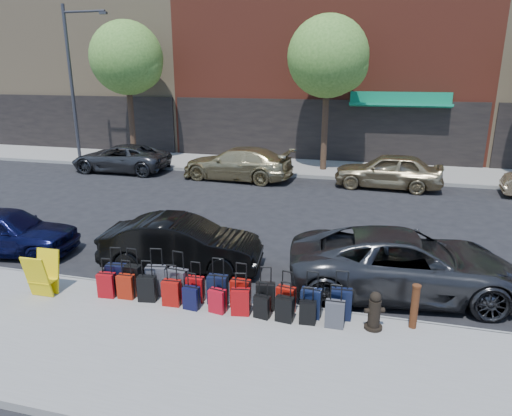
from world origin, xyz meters
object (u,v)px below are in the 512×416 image
(tree_left, at_px, (129,60))
(car_far_1, at_px, (237,164))
(streetlight, at_px, (74,75))
(car_far_0, at_px, (121,158))
(tree_center, at_px, (331,59))
(car_far_2, at_px, (388,171))
(car_near_1, at_px, (182,244))
(fire_hydrant, at_px, (374,312))
(suitcase_front_5, at_px, (218,289))
(display_rack, at_px, (43,274))
(car_near_2, at_px, (405,263))
(car_near_0, at_px, (6,231))
(bollard, at_px, (415,306))

(tree_left, relative_size, car_far_1, 1.40)
(streetlight, bearing_deg, car_far_0, -26.89)
(tree_center, bearing_deg, car_far_0, -166.28)
(tree_left, xyz_separation_m, car_far_2, (13.44, -2.51, -4.64))
(streetlight, height_order, car_far_0, streetlight)
(car_far_1, bearing_deg, streetlight, -96.68)
(tree_center, xyz_separation_m, car_near_1, (-2.29, -12.51, -4.74))
(streetlight, xyz_separation_m, fire_hydrant, (15.99, -13.77, -4.15))
(tree_left, relative_size, car_far_2, 1.61)
(suitcase_front_5, xyz_separation_m, car_far_2, (3.62, 11.79, 0.30))
(display_rack, xyz_separation_m, car_near_2, (7.74, 2.44, 0.09))
(car_near_0, xyz_separation_m, car_near_2, (10.62, 0.37, 0.07))
(fire_hydrant, distance_m, car_far_0, 17.39)
(car_far_0, relative_size, car_far_1, 0.94)
(display_rack, height_order, car_near_2, car_near_2)
(car_near_1, bearing_deg, car_near_0, 86.98)
(tree_left, xyz_separation_m, tree_center, (10.50, 0.00, 0.00))
(tree_left, bearing_deg, streetlight, -166.61)
(tree_center, distance_m, car_far_0, 11.33)
(tree_left, height_order, streetlight, streetlight)
(suitcase_front_5, bearing_deg, car_far_1, 102.25)
(tree_center, relative_size, car_far_2, 1.61)
(fire_hydrant, xyz_separation_m, bollard, (0.74, 0.24, 0.11))
(car_near_0, xyz_separation_m, car_far_1, (3.59, 10.23, 0.09))
(tree_center, bearing_deg, suitcase_front_5, -92.75)
(car_far_0, bearing_deg, car_near_2, 52.04)
(fire_hydrant, height_order, car_far_1, car_far_1)
(streetlight, distance_m, car_near_1, 16.72)
(car_far_0, bearing_deg, car_far_2, 88.97)
(tree_center, distance_m, display_rack, 16.30)
(car_near_0, bearing_deg, tree_center, -38.02)
(car_near_0, distance_m, car_far_0, 10.71)
(display_rack, height_order, car_far_1, car_far_1)
(car_far_2, bearing_deg, suitcase_front_5, -13.77)
(streetlight, distance_m, car_near_0, 14.12)
(streetlight, distance_m, car_far_2, 16.93)
(car_near_2, bearing_deg, car_far_0, 45.22)
(display_rack, bearing_deg, streetlight, 120.92)
(streetlight, distance_m, car_far_0, 5.54)
(display_rack, distance_m, car_near_2, 8.12)
(car_near_2, xyz_separation_m, car_far_2, (-0.26, 9.96, 0.04))
(streetlight, bearing_deg, car_far_2, -6.30)
(car_near_0, distance_m, car_near_1, 5.14)
(tree_left, bearing_deg, car_near_1, -56.72)
(tree_left, relative_size, bollard, 8.08)
(bollard, bearing_deg, tree_left, 134.09)
(tree_center, height_order, display_rack, tree_center)
(car_near_1, bearing_deg, car_near_2, -96.29)
(car_near_0, bearing_deg, suitcase_front_5, -110.21)
(bollard, relative_size, car_far_0, 0.18)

